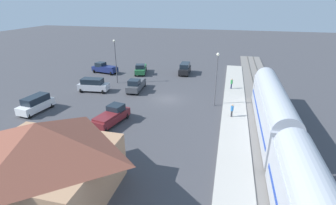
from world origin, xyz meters
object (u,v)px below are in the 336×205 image
Objects in this scene: pedestrian_waiting_far at (232,83)px; pickup_maroon at (112,116)px; suv_white at (36,104)px; pickup_navy at (104,68)px; station_building at (43,160)px; suv_silver at (93,85)px; suv_black at (185,68)px; pedestrian_on_platform at (232,110)px; light_pole_lot_center at (115,56)px; pickup_green at (141,69)px; pickup_charcoal at (136,85)px; light_pole_near_platform at (217,73)px; passenger_train at (288,149)px.

pedestrian_waiting_far is 0.30× the size of pickup_maroon.
pickup_navy is (0.14, -20.15, -0.12)m from suv_white.
station_building is 2.05× the size of suv_silver.
suv_black is (-4.70, -24.24, 0.12)m from pickup_maroon.
pedestrian_waiting_far is at bearing -89.10° from pedestrian_on_platform.
light_pole_lot_center is (-5.44, 5.72, 3.89)m from pickup_navy.
pedestrian_on_platform is 26.09m from suv_white.
pedestrian_on_platform is at bearing 116.22° from suv_black.
pickup_green is at bearing 12.37° from suv_black.
light_pole_lot_center is (-1.91, -5.16, 3.76)m from suv_silver.
pickup_green is at bearing -106.30° from light_pole_lot_center.
pedestrian_waiting_far is at bearing -115.20° from station_building.
station_building reaches higher than pickup_charcoal.
pedestrian_waiting_far is 0.34× the size of suv_black.
pedestrian_waiting_far is 0.30× the size of pickup_navy.
suv_silver is 6.67m from light_pole_lot_center.
pedestrian_waiting_far is at bearing -106.92° from light_pole_near_platform.
passenger_train reaches higher than suv_white.
suv_black is at bearing -167.63° from pickup_green.
pickup_charcoal is at bearing -42.16° from passenger_train.
pickup_green is at bearing -18.75° from pedestrian_waiting_far.
light_pole_lot_center reaches higher than suv_white.
passenger_train is 6.42× the size of pickup_green.
light_pole_near_platform reaches higher than suv_silver.
pickup_green is (18.25, -6.20, -0.25)m from pedestrian_waiting_far.
passenger_train is 21.45× the size of pedestrian_waiting_far.
suv_black is (13.93, -30.23, -1.71)m from passenger_train.
light_pole_lot_center is (6.86, -27.73, 1.64)m from station_building.
pickup_navy reaches higher than pedestrian_waiting_far.
station_building is 2.09× the size of suv_black.
suv_black is (-16.23, -23.42, 0.00)m from suv_white.
pickup_navy is 0.73× the size of light_pole_lot_center.
pickup_navy is (12.31, -33.45, -2.25)m from station_building.
light_pole_near_platform is at bearing -65.19° from passenger_train.
pickup_green is 0.75× the size of light_pole_near_platform.
station_building is 24.02m from light_pole_near_platform.
pickup_charcoal is 1.11× the size of suv_black.
light_pole_near_platform is 0.98× the size of light_pole_lot_center.
pedestrian_waiting_far is at bearing -177.63° from light_pole_lot_center.
suv_black reaches higher than pedestrian_on_platform.
pedestrian_waiting_far is 12.42m from suv_black.
pickup_navy reaches higher than pedestrian_on_platform.
passenger_train is 7.38× the size of suv_black.
passenger_train is 4.69× the size of light_pole_lot_center.
suv_black is at bearing -168.72° from pickup_navy.
passenger_train is 33.33m from suv_black.
light_pole_lot_center is at bearing -32.74° from pickup_charcoal.
suv_silver is at bearing 72.00° from pickup_green.
pickup_navy is 24.01m from pickup_maroon.
suv_white is 11.56m from pickup_maroon.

